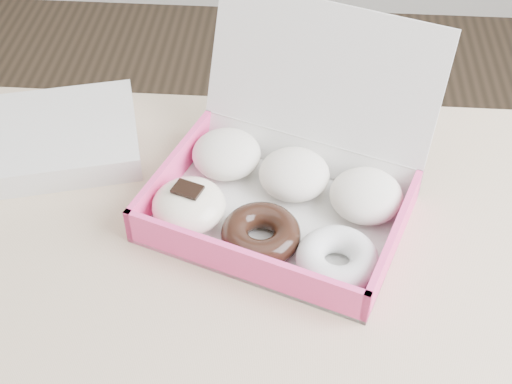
{
  "coord_description": "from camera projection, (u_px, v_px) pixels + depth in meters",
  "views": [
    {
      "loc": [
        0.19,
        -0.5,
        1.41
      ],
      "look_at": [
        0.14,
        0.13,
        0.81
      ],
      "focal_mm": 50.0,
      "sensor_mm": 36.0,
      "label": 1
    }
  ],
  "objects": [
    {
      "name": "donut_box",
      "position": [
        282.0,
        188.0,
        0.91
      ],
      "size": [
        0.39,
        0.38,
        0.22
      ],
      "rotation": [
        0.0,
        0.0,
        -0.35
      ],
      "color": "silver",
      "rests_on": "table"
    },
    {
      "name": "table",
      "position": [
        136.0,
        338.0,
        0.88
      ],
      "size": [
        1.2,
        0.8,
        0.75
      ],
      "color": "tan",
      "rests_on": "ground"
    },
    {
      "name": "newspapers",
      "position": [
        53.0,
        138.0,
        1.01
      ],
      "size": [
        0.28,
        0.25,
        0.04
      ],
      "primitive_type": "cube",
      "rotation": [
        0.0,
        0.0,
        0.27
      ],
      "color": "white",
      "rests_on": "table"
    }
  ]
}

